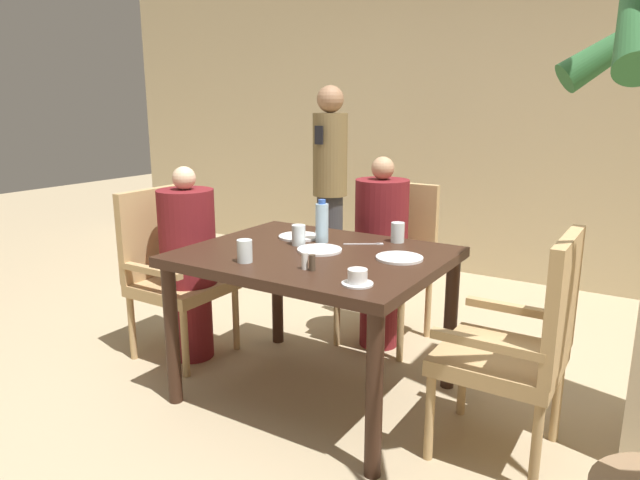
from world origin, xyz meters
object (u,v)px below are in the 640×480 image
Objects in this scene: glass_tall_mid at (299,235)px; plate_main_left at (319,250)px; chair_left_side at (171,267)px; diner_in_far_chair at (381,251)px; chair_far_side at (391,257)px; glass_tall_near at (245,251)px; teacup_with_saucer at (357,278)px; diner_in_left_chair at (189,262)px; plate_dessert_center at (299,237)px; glass_tall_far at (398,232)px; water_bottle at (322,222)px; plate_main_right at (399,258)px; chair_right_side at (522,341)px; standing_host at (330,182)px.

plate_main_left is at bearing -17.05° from glass_tall_mid.
chair_left_side is 1.26m from diner_in_far_chair.
chair_far_side is 4.46× the size of plate_main_left.
teacup_with_saucer is at bearing -1.92° from glass_tall_near.
chair_far_side is 1.26m from glass_tall_near.
diner_in_left_chair is at bearing -134.08° from chair_far_side.
chair_far_side is 0.90m from plate_main_left.
diner_in_left_chair reaches higher than glass_tall_mid.
glass_tall_mid is (-0.15, -0.67, 0.22)m from diner_in_far_chair.
chair_far_side is (1.01, 0.89, 0.00)m from chair_left_side.
glass_tall_near reaches higher than plate_main_left.
chair_far_side reaches higher than plate_dessert_center.
teacup_with_saucer is at bearing -68.71° from diner_in_far_chair.
plate_main_left is 2.11× the size of glass_tall_far.
water_bottle is (-0.08, -0.55, 0.27)m from diner_in_far_chair.
chair_far_side is at bearing 117.30° from plate_main_right.
plate_main_right is at bearing -9.77° from plate_dessert_center.
plate_dessert_center is at bearing 170.23° from plate_main_right.
chair_far_side is at bearing 70.99° from plate_dessert_center.
diner_in_left_chair is at bearing 154.84° from glass_tall_near.
chair_far_side is 1.33m from teacup_with_saucer.
glass_tall_far is (1.12, 0.40, 0.23)m from diner_in_left_chair.
plate_main_right is 0.50m from water_bottle.
diner_in_far_chair is 11.18× the size of glass_tall_near.
water_bottle is at bearing 169.91° from chair_right_side.
diner_in_left_chair reaches higher than teacup_with_saucer.
diner_in_left_chair is 0.90m from plate_main_left.
glass_tall_near is at bearing -21.18° from chair_left_side.
chair_far_side is 0.16m from diner_in_far_chair.
glass_tall_near is (-0.60, 0.02, 0.02)m from teacup_with_saucer.
diner_in_far_chair reaches higher than chair_left_side.
chair_right_side is at bearing 15.31° from glass_tall_near.
water_bottle is at bearing 79.48° from glass_tall_near.
diner_in_left_chair is 0.80m from glass_tall_near.
glass_tall_mid reaches higher than plate_main_left.
diner_in_left_chair is 0.71× the size of standing_host.
chair_left_side reaches higher than plate_main_left.
glass_tall_near is (-0.10, -0.52, -0.05)m from water_bottle.
teacup_with_saucer reaches higher than plate_main_left.
plate_main_left is at bearing 1.51° from chair_left_side.
chair_far_side is 4.46× the size of plate_main_right.
standing_host is at bearing 109.97° from glass_tall_near.
chair_far_side is 9.41× the size of glass_tall_near.
diner_in_far_chair is (0.86, 0.75, 0.02)m from diner_in_left_chair.
diner_in_far_chair is 1.24m from standing_host.
standing_host is at bearing 84.98° from chair_left_side.
plate_main_left and plate_dessert_center have the same top height.
plate_main_right is at bearing 92.03° from teacup_with_saucer.
teacup_with_saucer is at bearing -41.95° from plate_main_left.
plate_main_left is (0.01, -0.86, 0.24)m from chair_far_side.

